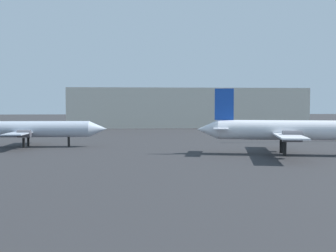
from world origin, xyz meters
TOP-DOWN VIEW (x-y plane):
  - airplane_on_taxiway at (22.66, 50.42)m, footprint 27.42×22.27m
  - airplane_distant at (-17.85, 64.36)m, footprint 25.93×16.31m
  - terminal_building at (17.09, 129.55)m, footprint 75.75×25.17m

SIDE VIEW (x-z plane):
  - airplane_distant at x=-17.85m, z-range -1.48..7.66m
  - airplane_on_taxiway at x=22.66m, z-range -1.27..8.46m
  - terminal_building at x=17.09m, z-range 0.00..12.55m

